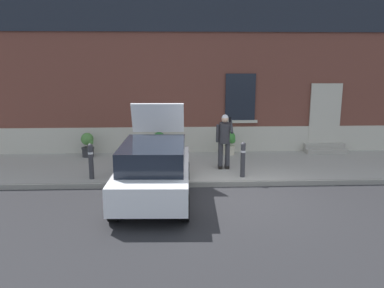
% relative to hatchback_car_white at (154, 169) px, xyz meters
% --- Properties ---
extents(ground_plane, '(80.00, 80.00, 0.00)m').
position_rel_hatchback_car_white_xyz_m(ground_plane, '(2.13, -0.00, -0.80)').
color(ground_plane, '#232326').
extents(sidewalk, '(24.00, 3.60, 0.15)m').
position_rel_hatchback_car_white_xyz_m(sidewalk, '(2.13, 2.80, -0.72)').
color(sidewalk, '#99968E').
rests_on(sidewalk, ground).
extents(curb_edge, '(24.00, 0.12, 0.15)m').
position_rel_hatchback_car_white_xyz_m(curb_edge, '(2.13, 0.94, -0.72)').
color(curb_edge, gray).
rests_on(curb_edge, ground).
extents(building_facade, '(24.00, 1.52, 7.50)m').
position_rel_hatchback_car_white_xyz_m(building_facade, '(2.14, 5.29, 2.93)').
color(building_facade, brown).
rests_on(building_facade, ground).
extents(entrance_stoop, '(1.51, 0.64, 0.32)m').
position_rel_hatchback_car_white_xyz_m(entrance_stoop, '(6.14, 4.33, -0.52)').
color(entrance_stoop, '#9E998E').
rests_on(entrance_stoop, sidewalk).
extents(hatchback_car_white, '(1.92, 4.13, 2.34)m').
position_rel_hatchback_car_white_xyz_m(hatchback_car_white, '(0.00, 0.00, 0.00)').
color(hatchback_car_white, white).
rests_on(hatchback_car_white, ground).
extents(bollard_near_person, '(0.15, 0.15, 1.04)m').
position_rel_hatchback_car_white_xyz_m(bollard_near_person, '(2.51, 1.35, -0.09)').
color(bollard_near_person, '#333338').
rests_on(bollard_near_person, sidewalk).
extents(bollard_far_left, '(0.15, 0.15, 1.04)m').
position_rel_hatchback_car_white_xyz_m(bollard_far_left, '(-1.88, 1.35, -0.09)').
color(bollard_far_left, '#333338').
rests_on(bollard_far_left, sidewalk).
extents(person_on_phone, '(0.51, 0.49, 1.75)m').
position_rel_hatchback_car_white_xyz_m(person_on_phone, '(2.07, 2.20, 0.35)').
color(person_on_phone, '#2D2D33').
rests_on(person_on_phone, sidewalk).
extents(planter_charcoal, '(0.44, 0.44, 0.86)m').
position_rel_hatchback_car_white_xyz_m(planter_charcoal, '(-2.56, 4.02, -0.19)').
color(planter_charcoal, '#2D2D30').
rests_on(planter_charcoal, sidewalk).
extents(planter_terracotta, '(0.44, 0.44, 0.86)m').
position_rel_hatchback_car_white_xyz_m(planter_terracotta, '(-0.03, 4.08, -0.19)').
color(planter_terracotta, '#B25B38').
rests_on(planter_terracotta, sidewalk).
extents(planter_cream, '(0.44, 0.44, 0.86)m').
position_rel_hatchback_car_white_xyz_m(planter_cream, '(2.51, 4.10, -0.19)').
color(planter_cream, beige).
rests_on(planter_cream, sidewalk).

